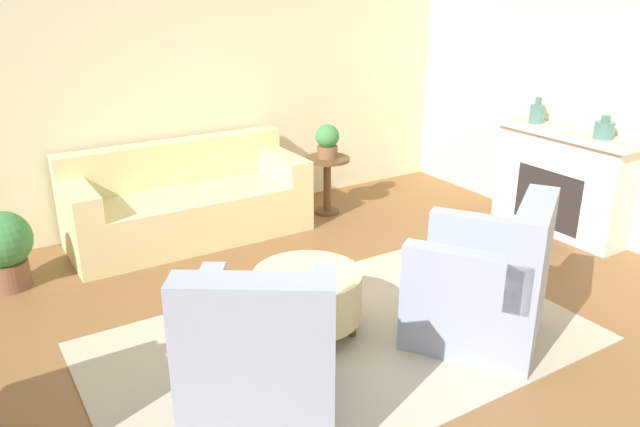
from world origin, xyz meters
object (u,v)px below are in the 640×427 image
object	(u,v)px
vase_mantel_near	(537,113)
side_table	(327,176)
potted_plant_on_side_table	(327,141)
ottoman_table	(308,295)
vase_mantel_far	(604,129)
potted_plant_floor	(4,246)
armchair_left	(262,364)
armchair_right	(485,288)
couch	(188,204)

from	to	relation	value
vase_mantel_near	side_table	bearing A→B (deg)	142.87
side_table	potted_plant_on_side_table	bearing A→B (deg)	0.00
side_table	potted_plant_on_side_table	distance (m)	0.38
ottoman_table	side_table	distance (m)	2.42
side_table	vase_mantel_far	distance (m)	2.69
vase_mantel_near	vase_mantel_far	size ratio (longest dim) A/B	1.21
ottoman_table	side_table	xyz separation A→B (m)	(1.41, 1.96, 0.11)
potted_plant_on_side_table	potted_plant_floor	distance (m)	3.15
side_table	potted_plant_floor	distance (m)	3.12
side_table	potted_plant_floor	world-z (taller)	potted_plant_floor
vase_mantel_near	potted_plant_on_side_table	distance (m)	2.10
vase_mantel_far	armchair_left	bearing A→B (deg)	-169.92
side_table	vase_mantel_near	xyz separation A→B (m)	(1.65, -1.25, 0.71)
armchair_left	potted_plant_floor	world-z (taller)	armchair_left
vase_mantel_near	ottoman_table	bearing A→B (deg)	-167.02
ottoman_table	vase_mantel_far	world-z (taller)	vase_mantel_far
potted_plant_on_side_table	potted_plant_floor	world-z (taller)	potted_plant_on_side_table
vase_mantel_near	armchair_left	bearing A→B (deg)	-159.41
vase_mantel_far	potted_plant_on_side_table	bearing A→B (deg)	129.59
armchair_right	potted_plant_on_side_table	distance (m)	2.73
armchair_right	ottoman_table	xyz separation A→B (m)	(-0.99, 0.71, -0.10)
couch	potted_plant_on_side_table	world-z (taller)	potted_plant_on_side_table
vase_mantel_near	vase_mantel_far	bearing A→B (deg)	-90.00
potted_plant_floor	armchair_left	bearing A→B (deg)	-68.89
ottoman_table	potted_plant_on_side_table	xyz separation A→B (m)	(1.41, 1.96, 0.50)
vase_mantel_far	potted_plant_floor	distance (m)	5.20
couch	potted_plant_floor	size ratio (longest dim) A/B	3.44
vase_mantel_near	potted_plant_floor	bearing A→B (deg)	166.30
vase_mantel_near	potted_plant_on_side_table	size ratio (longest dim) A/B	0.71
vase_mantel_far	vase_mantel_near	bearing A→B (deg)	90.00
couch	armchair_left	xyz separation A→B (m)	(-0.64, -2.83, 0.06)
ottoman_table	potted_plant_on_side_table	size ratio (longest dim) A/B	2.17
couch	ottoman_table	xyz separation A→B (m)	(0.08, -2.12, -0.03)
couch	vase_mantel_far	size ratio (longest dim) A/B	10.75
potted_plant_on_side_table	vase_mantel_far	bearing A→B (deg)	-50.41
armchair_left	ottoman_table	distance (m)	1.01
ottoman_table	vase_mantel_near	distance (m)	3.25
armchair_left	potted_plant_floor	size ratio (longest dim) A/B	1.78
armchair_left	armchair_right	world-z (taller)	same
couch	potted_plant_on_side_table	size ratio (longest dim) A/B	6.35
armchair_left	potted_plant_floor	xyz separation A→B (m)	(-1.00, 2.58, -0.03)
couch	armchair_right	xyz separation A→B (m)	(1.07, -2.83, 0.06)
vase_mantel_near	armchair_right	bearing A→B (deg)	-145.62
side_table	armchair_right	bearing A→B (deg)	-98.96
armchair_right	vase_mantel_near	world-z (taller)	vase_mantel_near
side_table	potted_plant_floor	xyz separation A→B (m)	(-3.12, -0.09, -0.05)
armchair_right	side_table	bearing A→B (deg)	81.04
ottoman_table	vase_mantel_near	bearing A→B (deg)	12.98
armchair_right	armchair_left	bearing A→B (deg)	180.00
armchair_left	ottoman_table	bearing A→B (deg)	44.95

